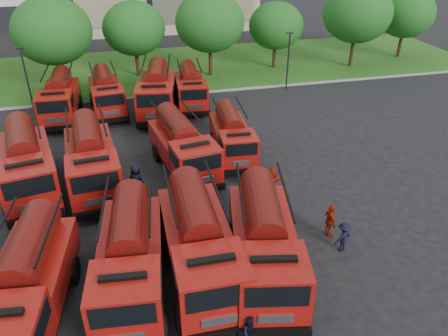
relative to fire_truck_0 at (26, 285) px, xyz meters
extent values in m
plane|color=black|center=(7.15, 5.56, -1.71)|extent=(140.00, 140.00, 0.00)
cube|color=#1F4D14|center=(7.15, 31.56, -1.65)|extent=(70.00, 16.00, 0.12)
cube|color=gray|center=(7.15, 23.46, -1.64)|extent=(70.00, 0.30, 0.14)
cylinder|color=#382314|center=(-0.85, 27.06, -0.31)|extent=(0.36, 0.36, 2.80)
ellipsoid|color=#194D16|center=(-0.85, 27.06, 3.65)|extent=(6.72, 6.72, 5.71)
cylinder|color=#382314|center=(6.15, 29.56, -0.48)|extent=(0.36, 0.36, 2.45)
ellipsoid|color=#194D16|center=(6.15, 29.56, 2.98)|extent=(5.88, 5.88, 5.00)
cylinder|color=#382314|center=(13.15, 28.06, -0.34)|extent=(0.36, 0.36, 2.73)
ellipsoid|color=#194D16|center=(13.15, 28.06, 3.52)|extent=(6.55, 6.55, 5.57)
cylinder|color=#382314|center=(20.15, 29.06, -0.57)|extent=(0.36, 0.36, 2.27)
ellipsoid|color=#194D16|center=(20.15, 29.06, 2.65)|extent=(5.46, 5.46, 4.64)
cylinder|color=#382314|center=(28.15, 27.56, -0.27)|extent=(0.36, 0.36, 2.87)
ellipsoid|color=#194D16|center=(28.15, 27.56, 3.79)|extent=(6.89, 6.89, 5.85)
cylinder|color=#382314|center=(35.15, 29.56, -0.45)|extent=(0.36, 0.36, 2.52)
ellipsoid|color=#194D16|center=(35.15, 29.56, 3.12)|extent=(6.05, 6.05, 5.14)
cylinder|color=black|center=(-2.85, 22.76, 0.79)|extent=(0.14, 0.14, 5.00)
cube|color=black|center=(-2.85, 22.76, 3.34)|extent=(0.60, 0.25, 0.12)
cylinder|color=black|center=(19.15, 22.76, 0.79)|extent=(0.14, 0.14, 5.00)
cube|color=black|center=(19.15, 22.76, 3.34)|extent=(0.60, 0.25, 0.12)
cube|color=black|center=(0.00, 0.01, -1.03)|extent=(3.27, 7.52, 0.31)
cube|color=#8A0B06|center=(0.14, 1.15, -0.20)|extent=(3.12, 5.06, 1.35)
cylinder|color=#4F0B08|center=(0.14, 1.15, 0.91)|extent=(2.08, 4.53, 1.56)
cylinder|color=black|center=(-0.96, 2.02, -1.14)|extent=(0.50, 1.18, 1.14)
cylinder|color=black|center=(1.42, 1.72, -1.14)|extent=(0.50, 1.18, 1.14)
cube|color=black|center=(3.88, 0.71, -1.03)|extent=(3.13, 7.52, 0.31)
cube|color=#8A0B06|center=(3.62, -1.79, 0.15)|extent=(2.78, 2.54, 2.04)
cube|color=black|center=(3.51, -2.95, 0.62)|extent=(2.19, 0.27, 0.89)
cube|color=#8A0B06|center=(3.99, 1.85, -0.19)|extent=(3.03, 5.04, 1.36)
cylinder|color=#4F0B08|center=(3.99, 1.85, 0.92)|extent=(2.00, 4.52, 1.57)
cylinder|color=black|center=(2.41, -1.88, -1.13)|extent=(0.48, 1.18, 1.15)
cylinder|color=black|center=(4.80, -2.12, -1.13)|extent=(0.48, 1.18, 1.15)
cylinder|color=black|center=(2.87, 2.70, -1.13)|extent=(0.48, 1.18, 1.15)
cylinder|color=black|center=(5.26, 2.46, -1.13)|extent=(0.48, 1.18, 1.15)
cube|color=black|center=(6.78, 0.80, -1.00)|extent=(2.59, 7.70, 0.33)
cube|color=black|center=(6.74, -3.09, -1.05)|extent=(2.74, 0.30, 0.38)
cube|color=#8A0B06|center=(6.75, -1.83, 0.24)|extent=(2.71, 2.44, 2.14)
cube|color=black|center=(6.74, -3.06, 0.73)|extent=(2.30, 0.08, 0.93)
cube|color=#8A0B06|center=(6.79, 2.01, -0.12)|extent=(2.73, 5.07, 1.43)
cylinder|color=#4F0B08|center=(6.79, 2.01, 1.05)|extent=(1.69, 4.62, 1.64)
cylinder|color=black|center=(5.49, -2.04, -1.11)|extent=(0.39, 1.21, 1.21)
cylinder|color=black|center=(8.01, -2.06, -1.11)|extent=(0.39, 1.21, 1.21)
cylinder|color=black|center=(5.53, 2.79, -1.11)|extent=(0.39, 1.21, 1.21)
cylinder|color=black|center=(8.06, 2.76, -1.11)|extent=(0.39, 1.21, 1.21)
cube|color=black|center=(9.48, 0.27, -1.01)|extent=(3.93, 7.84, 0.32)
cube|color=black|center=(8.71, -3.45, -1.07)|extent=(2.67, 0.80, 0.37)
cube|color=#8A0B06|center=(8.96, -2.24, 0.19)|extent=(3.05, 2.84, 2.09)
cube|color=black|center=(8.72, -3.42, 0.67)|extent=(2.21, 0.51, 0.91)
cube|color=#8A0B06|center=(9.72, 1.42, -0.16)|extent=(3.57, 5.35, 1.39)
cylinder|color=#4F0B08|center=(9.72, 1.42, 0.98)|extent=(2.48, 4.73, 1.61)
cylinder|color=black|center=(7.71, -2.20, -1.12)|extent=(0.61, 1.23, 1.18)
cylinder|color=black|center=(10.12, -2.70, -1.12)|extent=(0.61, 1.23, 1.18)
cylinder|color=black|center=(8.67, 2.41, -1.12)|extent=(0.61, 1.23, 1.18)
cylinder|color=black|center=(11.08, 1.91, -1.12)|extent=(0.61, 1.23, 1.18)
cube|color=black|center=(-1.29, 9.79, -0.99)|extent=(4.02, 8.11, 0.33)
cube|color=black|center=(-0.52, 5.94, -1.04)|extent=(2.77, 0.81, 0.39)
cube|color=#8A0B06|center=(-0.77, 7.19, 0.26)|extent=(3.14, 2.92, 2.16)
cube|color=black|center=(-0.53, 5.97, 0.76)|extent=(2.29, 0.51, 0.94)
cube|color=#8A0B06|center=(-1.53, 10.99, -0.10)|extent=(3.66, 5.53, 1.44)
cylinder|color=#4F0B08|center=(-1.53, 10.99, 1.08)|extent=(2.54, 4.89, 1.66)
cylinder|color=black|center=(-1.98, 6.72, -1.10)|extent=(0.62, 1.27, 1.22)
cylinder|color=black|center=(0.52, 7.22, -1.10)|extent=(0.62, 1.27, 1.22)
cylinder|color=black|center=(-2.93, 11.50, -1.10)|extent=(0.62, 1.27, 1.22)
cylinder|color=black|center=(-0.43, 12.00, -1.10)|extent=(0.62, 1.27, 1.22)
cube|color=black|center=(2.20, 9.52, -1.00)|extent=(3.19, 7.80, 0.33)
cube|color=black|center=(2.56, 5.68, -1.06)|extent=(2.73, 0.52, 0.38)
cube|color=#8A0B06|center=(2.44, 6.93, 0.22)|extent=(2.87, 2.63, 2.12)
cube|color=black|center=(2.56, 5.71, 0.71)|extent=(2.28, 0.26, 0.92)
cube|color=#8A0B06|center=(2.09, 10.71, -0.13)|extent=(3.11, 5.22, 1.41)
cylinder|color=#4F0B08|center=(2.09, 10.71, 1.02)|extent=(2.04, 4.69, 1.63)
cylinder|color=black|center=(1.22, 6.59, -1.11)|extent=(0.49, 1.23, 1.20)
cylinder|color=black|center=(3.71, 6.83, -1.11)|extent=(0.49, 1.23, 1.20)
cylinder|color=black|center=(0.78, 11.35, -1.11)|extent=(0.49, 1.23, 1.20)
cylinder|color=black|center=(3.27, 11.59, -1.11)|extent=(0.49, 1.23, 1.20)
cube|color=black|center=(7.53, 10.15, -1.04)|extent=(3.44, 7.46, 0.31)
cube|color=black|center=(8.10, 6.55, -1.09)|extent=(2.57, 0.65, 0.36)
cube|color=#8A0B06|center=(7.91, 7.72, 0.11)|extent=(2.83, 2.62, 2.00)
cube|color=black|center=(8.09, 6.58, 0.57)|extent=(2.14, 0.38, 0.87)
cube|color=#8A0B06|center=(7.36, 11.26, -0.22)|extent=(3.21, 5.05, 1.33)
cylinder|color=#4F0B08|center=(7.36, 11.26, 0.87)|extent=(2.18, 4.49, 1.54)
cylinder|color=black|center=(6.78, 7.33, -1.14)|extent=(0.53, 1.17, 1.13)
cylinder|color=black|center=(9.11, 7.70, -1.14)|extent=(0.53, 1.17, 1.13)
cylinder|color=black|center=(6.08, 11.79, -1.14)|extent=(0.53, 1.17, 1.13)
cylinder|color=black|center=(8.42, 12.16, -1.14)|extent=(0.53, 1.17, 1.13)
cube|color=black|center=(10.96, 11.32, -1.13)|extent=(2.49, 6.35, 0.27)
cube|color=black|center=(10.74, 8.17, -1.18)|extent=(2.23, 0.38, 0.31)
cube|color=#8A0B06|center=(10.81, 9.19, -0.13)|extent=(2.31, 2.11, 1.73)
cube|color=black|center=(10.74, 8.20, 0.27)|extent=(1.87, 0.18, 0.76)
cube|color=#8A0B06|center=(11.03, 12.29, -0.42)|extent=(2.47, 4.24, 1.16)
cylinder|color=#4F0B08|center=(11.03, 12.29, 0.53)|extent=(1.60, 3.82, 1.33)
cylinder|color=black|center=(9.78, 9.09, -1.22)|extent=(0.38, 1.00, 0.98)
cylinder|color=black|center=(11.82, 8.94, -1.22)|extent=(0.38, 1.00, 0.98)
cylinder|color=black|center=(10.06, 12.99, -1.22)|extent=(0.38, 1.00, 0.98)
cylinder|color=black|center=(12.10, 12.84, -1.22)|extent=(0.38, 1.00, 0.98)
cube|color=black|center=(-0.38, 20.65, -1.05)|extent=(2.54, 7.14, 0.30)
cube|color=black|center=(-0.50, 17.07, -1.10)|extent=(2.53, 0.33, 0.35)
cube|color=#8A0B06|center=(-0.46, 18.23, 0.08)|extent=(2.54, 2.30, 1.97)
cube|color=black|center=(-0.49, 17.10, 0.54)|extent=(2.12, 0.12, 0.86)
cube|color=#8A0B06|center=(-0.35, 21.76, -0.24)|extent=(2.62, 4.72, 1.31)
cylinder|color=#4F0B08|center=(-0.35, 21.76, 0.83)|extent=(1.65, 4.29, 1.52)
cylinder|color=black|center=(-1.63, 18.06, -1.15)|extent=(0.39, 1.12, 1.11)
cylinder|color=black|center=(0.70, 17.99, -1.15)|extent=(0.39, 1.12, 1.11)
cylinder|color=black|center=(-1.49, 22.50, -1.15)|extent=(0.39, 1.12, 1.11)
cylinder|color=black|center=(0.83, 22.43, -1.15)|extent=(0.39, 1.12, 1.11)
cube|color=black|center=(3.11, 21.11, -1.08)|extent=(2.82, 6.92, 0.29)
cube|color=black|center=(3.42, 17.70, -1.13)|extent=(2.42, 0.46, 0.34)
cube|color=#8A0B06|center=(3.32, 18.81, 0.00)|extent=(2.55, 2.33, 1.88)
cube|color=black|center=(3.42, 17.73, 0.44)|extent=(2.02, 0.23, 0.82)
cube|color=#8A0B06|center=(3.01, 22.17, -0.31)|extent=(2.76, 4.63, 1.25)
cylinder|color=#4F0B08|center=(3.01, 22.17, 0.71)|extent=(1.81, 4.16, 1.45)
cylinder|color=black|center=(2.24, 18.51, -1.18)|extent=(0.43, 1.09, 1.06)
cylinder|color=black|center=(4.44, 18.72, -1.18)|extent=(0.43, 1.09, 1.06)
cylinder|color=black|center=(1.85, 22.74, -1.18)|extent=(0.43, 1.09, 1.06)
cylinder|color=black|center=(4.06, 22.94, -1.18)|extent=(0.43, 1.09, 1.06)
cube|color=black|center=(7.06, 19.89, -0.99)|extent=(3.77, 8.07, 0.33)
cube|color=black|center=(6.42, 16.00, -1.04)|extent=(2.78, 0.72, 0.39)
cube|color=#8A0B06|center=(6.63, 17.26, 0.26)|extent=(3.07, 2.84, 2.16)
cube|color=black|center=(6.43, 16.03, 0.76)|extent=(2.31, 0.43, 0.94)
cube|color=#8A0B06|center=(7.25, 21.09, -0.10)|extent=(3.50, 5.47, 1.44)
cylinder|color=#4F0B08|center=(7.25, 21.09, 1.08)|extent=(2.39, 4.86, 1.66)
cylinder|color=black|center=(5.34, 17.25, -1.10)|extent=(0.58, 1.27, 1.22)
cylinder|color=black|center=(7.85, 16.84, -1.10)|extent=(0.58, 1.27, 1.22)
cylinder|color=black|center=(6.12, 22.06, -1.10)|extent=(0.58, 1.27, 1.22)
cylinder|color=black|center=(8.64, 21.65, -1.10)|extent=(0.58, 1.27, 1.22)
cube|color=black|center=(9.91, 20.85, -1.10)|extent=(2.74, 6.74, 0.28)
cube|color=black|center=(9.61, 17.52, -1.15)|extent=(2.36, 0.44, 0.33)
cube|color=#8A0B06|center=(9.71, 18.60, -0.04)|extent=(2.48, 2.26, 1.83)
cube|color=black|center=(9.62, 17.55, 0.38)|extent=(1.97, 0.22, 0.80)
cube|color=#8A0B06|center=(10.00, 21.87, -0.35)|extent=(2.68, 4.51, 1.22)
cylinder|color=#4F0B08|center=(10.00, 21.87, 0.65)|extent=(1.75, 4.05, 1.41)
cylinder|color=black|center=(8.62, 18.51, -1.19)|extent=(0.42, 1.06, 1.03)
cylinder|color=black|center=(10.77, 18.32, -1.19)|extent=(0.42, 1.06, 1.03)
cylinder|color=black|center=(8.98, 22.63, -1.19)|extent=(0.42, 1.06, 1.03)
cylinder|color=black|center=(11.14, 22.43, -1.19)|extent=(0.42, 1.06, 1.03)
imported|color=maroon|center=(6.95, -0.84, -1.71)|extent=(0.61, 0.46, 1.64)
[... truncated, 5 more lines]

